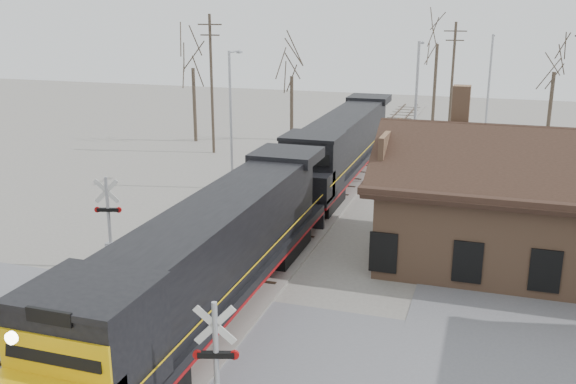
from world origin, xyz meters
The scene contains 18 objects.
ground centered at (0.00, 0.00, 0.00)m, with size 140.00×140.00×0.00m, color gray.
road centered at (0.00, 0.00, 0.01)m, with size 60.00×9.00×0.03m, color slate.
track_main centered at (0.00, 15.00, 0.07)m, with size 3.40×90.00×0.24m.
track_siding centered at (-4.50, 15.00, 0.07)m, with size 3.40×90.00×0.24m.
depot centered at (11.99, 12.00, 2.41)m, with size 15.20×9.31×7.90m.
locomotive_lead centered at (0.00, 1.96, 2.45)m, with size 3.13×20.95×4.65m.
locomotive_trailing centered at (0.00, 23.19, 2.45)m, with size 3.13×20.95×4.40m.
crossbuck_near centered at (3.19, -4.26, 1.99)m, with size 1.19×0.43×4.26m.
crossbuck_far centered at (-6.40, 5.54, 2.00)m, with size 1.20×0.41×4.30m.
streetlight_a centered at (-6.38, 19.75, 4.95)m, with size 0.25×2.04×8.84m.
streetlight_b centered at (4.67, 24.30, 5.23)m, with size 0.25×2.04×9.37m.
streetlight_c centered at (8.94, 37.59, 5.22)m, with size 0.25×2.04×9.36m.
utility_pole_a centered at (-11.98, 29.09, 5.70)m, with size 2.00×0.24×10.94m.
utility_pole_b centered at (5.68, 42.38, 5.32)m, with size 2.00×0.24×10.19m.
tree_a centered at (-15.45, 32.93, 7.43)m, with size 4.26×4.26×10.44m.
tree_b centered at (-7.56, 36.15, 6.54)m, with size 3.75×3.75×9.19m.
tree_c centered at (3.63, 48.54, 9.23)m, with size 5.28×5.28×12.95m.
tree_d centered at (14.06, 41.05, 7.20)m, with size 4.13×4.13×10.11m.
Camera 1 is at (9.50, -17.74, 11.43)m, focal length 40.00 mm.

